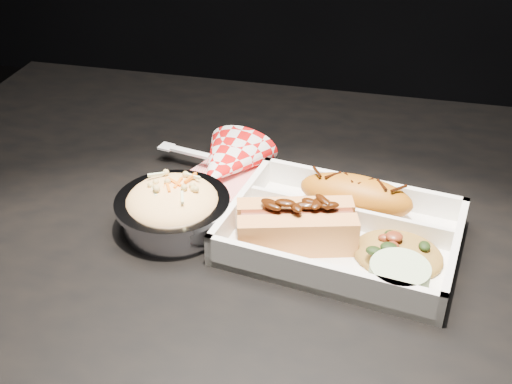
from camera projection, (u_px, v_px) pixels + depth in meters
The scene contains 8 objects.
dining_table at pixel (320, 292), 0.79m from camera, with size 1.20×0.80×0.75m.
food_tray at pixel (342, 236), 0.72m from camera, with size 0.27×0.22×0.04m.
fried_pastry at pixel (356, 195), 0.75m from camera, with size 0.13×0.05×0.05m, color #B76512.
hotdog at pixel (296, 223), 0.70m from camera, with size 0.14×0.09×0.06m.
fried_rice_mound at pixel (399, 246), 0.68m from camera, with size 0.10×0.08×0.03m, color olive.
cupcake_liner at pixel (399, 278), 0.64m from camera, with size 0.06×0.06×0.03m, color #ADC494.
foil_coleslaw_cup at pixel (173, 207), 0.73m from camera, with size 0.13×0.13×0.06m.
napkin_fork at pixel (226, 163), 0.84m from camera, with size 0.18×0.14×0.10m.
Camera 1 is at (0.06, -0.59, 1.19)m, focal length 45.00 mm.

